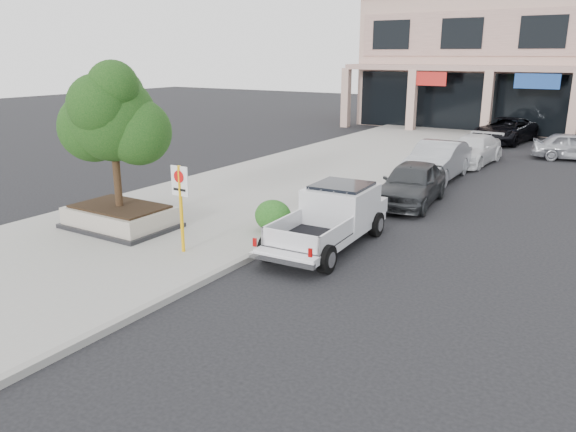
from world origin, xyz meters
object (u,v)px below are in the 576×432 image
Objects in this scene: curb_car_c at (472,150)px; curb_car_d at (505,130)px; planter at (121,217)px; curb_car_a at (412,183)px; no_parking_sign at (181,197)px; pickup_truck at (327,219)px; planter_tree at (119,118)px; lot_car_a at (575,147)px; curb_car_b at (437,161)px.

curb_car_d is (-0.14, 8.03, 0.06)m from curb_car_c.
planter is 9.98m from curb_car_a.
no_parking_sign reaches higher than curb_car_a.
curb_car_d is (-0.05, 22.66, -0.06)m from pickup_truck.
curb_car_a is at bearing 51.66° from planter.
planter_tree is 17.76m from curb_car_c.
pickup_truck is at bearing 155.38° from lot_car_a.
planter_tree is at bearing 165.32° from no_parking_sign.
curb_car_c is at bearing 80.45° from no_parking_sign.
curb_car_d is (2.78, 25.34, -0.88)m from no_parking_sign.
pickup_truck is 1.09× the size of curb_car_c.
no_parking_sign is at bearing -139.30° from pickup_truck.
curb_car_a is 8.89m from curb_car_c.
planter is 0.72× the size of curb_car_a.
planter_tree is 1.74× the size of no_parking_sign.
lot_car_a is (4.26, -4.25, -0.06)m from curb_car_d.
planter is 0.67× the size of curb_car_c.
curb_car_a is (6.05, 7.67, -2.66)m from planter_tree.
curb_car_b is at bearing -82.99° from curb_car_d.
curb_car_a reaches higher than curb_car_c.
lot_car_a is (10.10, 20.48, 0.22)m from planter.
lot_car_a is (4.21, 18.41, -0.12)m from pickup_truck.
no_parking_sign is at bearing -14.68° from planter_tree.
curb_car_a is at bearing 51.71° from planter_tree.
curb_car_a reaches higher than planter.
no_parking_sign is 17.58m from curb_car_c.
lot_car_a is at bearing 63.76° from planter.
curb_car_d is at bearing 87.36° from pickup_truck.
curb_car_a reaches higher than lot_car_a.
planter is at bearing -115.34° from curb_car_b.
curb_car_d is (5.70, 24.58, -2.66)m from planter_tree.
pickup_truck reaches higher than planter.
pickup_truck reaches higher than curb_car_d.
curb_car_b is (2.59, 12.91, -0.83)m from no_parking_sign.
pickup_truck is at bearing -82.00° from curb_car_d.
pickup_truck is 5.76m from curb_car_a.
no_parking_sign is 13.20m from curb_car_b.
pickup_truck is 10.23m from curb_car_b.
planter is at bearing 142.03° from lot_car_a.
planter is at bearing -105.65° from curb_car_c.
curb_car_c is (0.08, 14.63, -0.12)m from pickup_truck.
curb_car_a reaches higher than curb_car_d.
curb_car_c is at bearing 85.91° from curb_car_a.
planter_tree is at bearing -133.79° from curb_car_a.
curb_car_b is (5.51, 12.15, -2.61)m from planter_tree.
curb_car_d is at bearing 76.95° from planter_tree.
planter is 2.95m from planter_tree.
planter_tree is at bearing 48.97° from planter.
pickup_truck reaches higher than lot_car_a.
planter_tree is 25.37m from curb_car_d.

